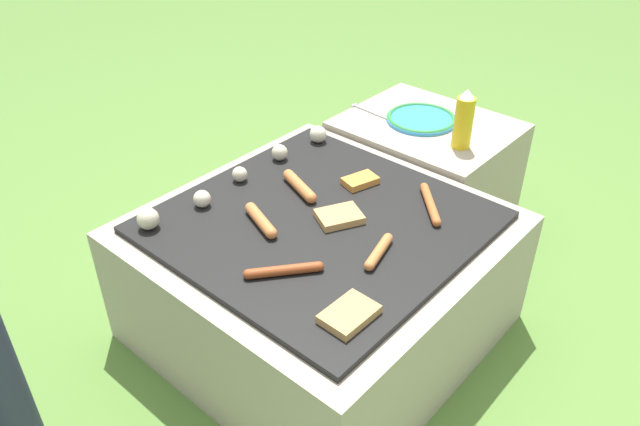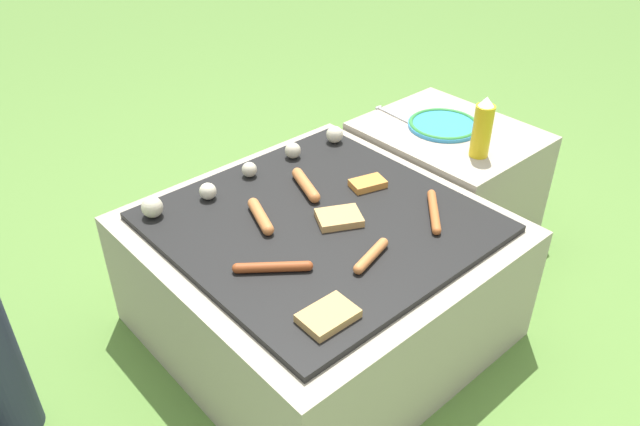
{
  "view_description": "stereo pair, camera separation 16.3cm",
  "coord_description": "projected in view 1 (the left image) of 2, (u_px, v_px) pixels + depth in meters",
  "views": [
    {
      "loc": [
        -1.01,
        -0.89,
        1.32
      ],
      "look_at": [
        0.0,
        0.0,
        0.41
      ],
      "focal_mm": 35.0,
      "sensor_mm": 36.0,
      "label": 1
    },
    {
      "loc": [
        -0.9,
        -1.01,
        1.32
      ],
      "look_at": [
        0.0,
        0.0,
        0.41
      ],
      "focal_mm": 35.0,
      "sensor_mm": 36.0,
      "label": 2
    }
  ],
  "objects": [
    {
      "name": "bread_slice_left",
      "position": [
        349.0,
        314.0,
        1.33
      ],
      "size": [
        0.12,
        0.09,
        0.02
      ],
      "color": "tan",
      "rests_on": "grill"
    },
    {
      "name": "sausage_front_center",
      "position": [
        284.0,
        270.0,
        1.45
      ],
      "size": [
        0.15,
        0.13,
        0.02
      ],
      "color": "#93421E",
      "rests_on": "grill"
    },
    {
      "name": "sausage_back_right",
      "position": [
        261.0,
        220.0,
        1.61
      ],
      "size": [
        0.08,
        0.15,
        0.03
      ],
      "color": "#C6753D",
      "rests_on": "grill"
    },
    {
      "name": "sausage_front_right",
      "position": [
        379.0,
        252.0,
        1.51
      ],
      "size": [
        0.14,
        0.06,
        0.03
      ],
      "color": "#C6753D",
      "rests_on": "grill"
    },
    {
      "name": "bread_slice_right",
      "position": [
        360.0,
        181.0,
        1.79
      ],
      "size": [
        0.11,
        0.09,
        0.02
      ],
      "color": "#D18438",
      "rests_on": "grill"
    },
    {
      "name": "side_ledge",
      "position": [
        423.0,
        173.0,
        2.22
      ],
      "size": [
        0.46,
        0.55,
        0.39
      ],
      "color": "#A89E8C",
      "rests_on": "ground_plane"
    },
    {
      "name": "condiment_bottle",
      "position": [
        464.0,
        120.0,
        1.93
      ],
      "size": [
        0.06,
        0.06,
        0.19
      ],
      "color": "gold",
      "rests_on": "side_ledge"
    },
    {
      "name": "sausage_back_left",
      "position": [
        299.0,
        186.0,
        1.75
      ],
      "size": [
        0.08,
        0.16,
        0.03
      ],
      "color": "#C6753D",
      "rests_on": "grill"
    },
    {
      "name": "bread_slice_center",
      "position": [
        339.0,
        216.0,
        1.64
      ],
      "size": [
        0.14,
        0.13,
        0.02
      ],
      "color": "tan",
      "rests_on": "grill"
    },
    {
      "name": "fork_utensil",
      "position": [
        369.0,
        111.0,
        2.19
      ],
      "size": [
        0.03,
        0.17,
        0.01
      ],
      "color": "silver",
      "rests_on": "side_ledge"
    },
    {
      "name": "mushroom_row",
      "position": [
        239.0,
        174.0,
        1.78
      ],
      "size": [
        0.7,
        0.08,
        0.06
      ],
      "color": "beige",
      "rests_on": "grill"
    },
    {
      "name": "grill",
      "position": [
        320.0,
        276.0,
        1.75
      ],
      "size": [
        0.86,
        0.86,
        0.39
      ],
      "color": "#A89E8C",
      "rests_on": "ground_plane"
    },
    {
      "name": "plate_colorful",
      "position": [
        421.0,
        119.0,
        2.13
      ],
      "size": [
        0.24,
        0.24,
        0.02
      ],
      "color": "#338CCC",
      "rests_on": "side_ledge"
    },
    {
      "name": "ground_plane",
      "position": [
        320.0,
        326.0,
        1.86
      ],
      "size": [
        14.0,
        14.0,
        0.0
      ],
      "primitive_type": "plane",
      "color": "#567F38"
    },
    {
      "name": "sausage_front_left",
      "position": [
        430.0,
        204.0,
        1.68
      ],
      "size": [
        0.15,
        0.15,
        0.02
      ],
      "color": "#B7602D",
      "rests_on": "grill"
    }
  ]
}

